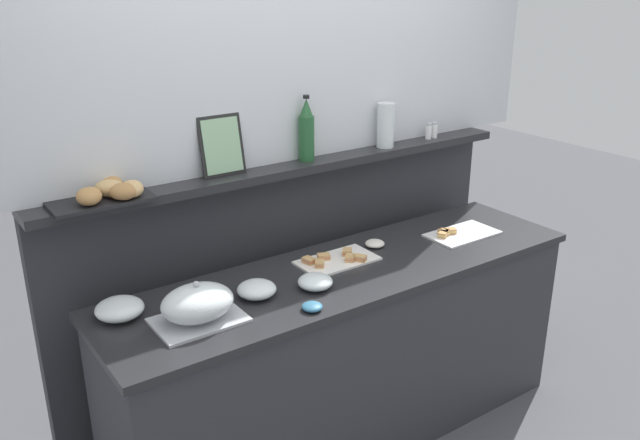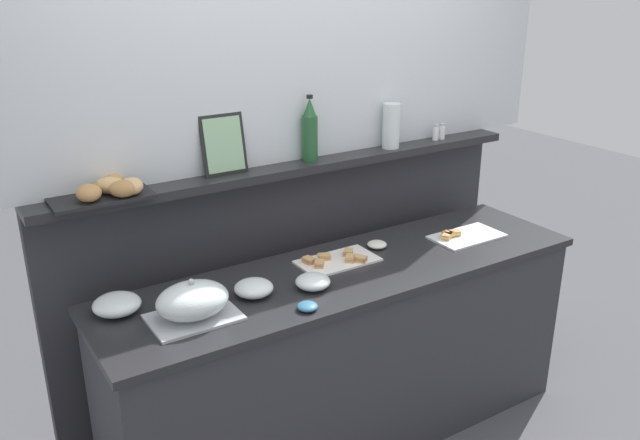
# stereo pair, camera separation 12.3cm
# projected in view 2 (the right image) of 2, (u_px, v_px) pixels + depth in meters

# --- Properties ---
(ground_plane) EXTENTS (12.00, 12.00, 0.00)m
(ground_plane) POSITION_uv_depth(u_px,v_px,m) (286.00, 376.00, 3.78)
(ground_plane) COLOR #4C4C51
(buffet_counter) EXTENTS (2.31, 0.62, 0.91)m
(buffet_counter) POSITION_uv_depth(u_px,v_px,m) (347.00, 356.00, 3.14)
(buffet_counter) COLOR #2D2D33
(buffet_counter) RESTS_ON ground_plane
(back_ledge_unit) EXTENTS (2.51, 0.22, 1.31)m
(back_ledge_unit) POSITION_uv_depth(u_px,v_px,m) (295.00, 275.00, 3.45)
(back_ledge_unit) COLOR #2D2D33
(back_ledge_unit) RESTS_ON ground_plane
(upper_wall_panel) EXTENTS (3.11, 0.08, 1.29)m
(upper_wall_panel) POSITION_uv_depth(u_px,v_px,m) (288.00, 21.00, 3.02)
(upper_wall_panel) COLOR silver
(upper_wall_panel) RESTS_ON back_ledge_unit
(sandwich_platter_front) EXTENTS (0.37, 0.21, 0.04)m
(sandwich_platter_front) POSITION_uv_depth(u_px,v_px,m) (464.00, 236.00, 3.33)
(sandwich_platter_front) COLOR white
(sandwich_platter_front) RESTS_ON buffet_counter
(sandwich_platter_rear) EXTENTS (0.37, 0.21, 0.04)m
(sandwich_platter_rear) POSITION_uv_depth(u_px,v_px,m) (337.00, 260.00, 3.05)
(sandwich_platter_rear) COLOR white
(sandwich_platter_rear) RESTS_ON buffet_counter
(serving_cloche) EXTENTS (0.34, 0.24, 0.17)m
(serving_cloche) POSITION_uv_depth(u_px,v_px,m) (193.00, 302.00, 2.53)
(serving_cloche) COLOR #B7BABF
(serving_cloche) RESTS_ON buffet_counter
(glass_bowl_large) EXTENTS (0.19, 0.19, 0.08)m
(glass_bowl_large) POSITION_uv_depth(u_px,v_px,m) (117.00, 305.00, 2.59)
(glass_bowl_large) COLOR silver
(glass_bowl_large) RESTS_ON buffet_counter
(glass_bowl_medium) EXTENTS (0.16, 0.16, 0.07)m
(glass_bowl_medium) POSITION_uv_depth(u_px,v_px,m) (253.00, 288.00, 2.74)
(glass_bowl_medium) COLOR silver
(glass_bowl_medium) RESTS_ON buffet_counter
(glass_bowl_small) EXTENTS (0.15, 0.15, 0.06)m
(glass_bowl_small) POSITION_uv_depth(u_px,v_px,m) (313.00, 282.00, 2.80)
(glass_bowl_small) COLOR silver
(glass_bowl_small) RESTS_ON buffet_counter
(condiment_bowl_red) EXTENTS (0.08, 0.08, 0.03)m
(condiment_bowl_red) POSITION_uv_depth(u_px,v_px,m) (307.00, 306.00, 2.62)
(condiment_bowl_red) COLOR teal
(condiment_bowl_red) RESTS_ON buffet_counter
(condiment_bowl_teal) EXTENTS (0.09, 0.09, 0.03)m
(condiment_bowl_teal) POSITION_uv_depth(u_px,v_px,m) (377.00, 244.00, 3.21)
(condiment_bowl_teal) COLOR silver
(condiment_bowl_teal) RESTS_ON buffet_counter
(wine_bottle_green) EXTENTS (0.08, 0.08, 0.32)m
(wine_bottle_green) POSITION_uv_depth(u_px,v_px,m) (310.00, 131.00, 3.17)
(wine_bottle_green) COLOR #23562D
(wine_bottle_green) RESTS_ON back_ledge_unit
(salt_shaker) EXTENTS (0.03, 0.03, 0.09)m
(salt_shaker) POSITION_uv_depth(u_px,v_px,m) (436.00, 132.00, 3.58)
(salt_shaker) COLOR white
(salt_shaker) RESTS_ON back_ledge_unit
(pepper_shaker) EXTENTS (0.03, 0.03, 0.09)m
(pepper_shaker) POSITION_uv_depth(u_px,v_px,m) (442.00, 131.00, 3.60)
(pepper_shaker) COLOR white
(pepper_shaker) RESTS_ON back_ledge_unit
(bread_basket) EXTENTS (0.40, 0.28, 0.08)m
(bread_basket) POSITION_uv_depth(u_px,v_px,m) (109.00, 189.00, 2.67)
(bread_basket) COLOR black
(bread_basket) RESTS_ON back_ledge_unit
(framed_picture) EXTENTS (0.21, 0.06, 0.27)m
(framed_picture) POSITION_uv_depth(u_px,v_px,m) (223.00, 145.00, 2.96)
(framed_picture) COLOR black
(framed_picture) RESTS_ON back_ledge_unit
(water_carafe) EXTENTS (0.09, 0.09, 0.23)m
(water_carafe) POSITION_uv_depth(u_px,v_px,m) (391.00, 126.00, 3.40)
(water_carafe) COLOR silver
(water_carafe) RESTS_ON back_ledge_unit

